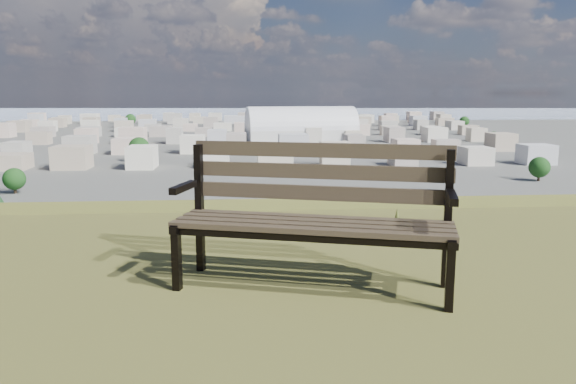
{
  "coord_description": "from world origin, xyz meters",
  "views": [
    {
      "loc": [
        0.93,
        -2.02,
        26.28
      ],
      "look_at": [
        1.36,
        3.49,
        25.3
      ],
      "focal_mm": 35.0,
      "sensor_mm": 36.0,
      "label": 1
    }
  ],
  "objects": [
    {
      "name": "park_bench",
      "position": [
        1.39,
        1.59,
        25.53
      ],
      "size": [
        1.88,
        1.07,
        0.94
      ],
      "rotation": [
        0.0,
        0.0,
        -0.29
      ],
      "color": "#423826",
      "rests_on": "hilltop_mesa"
    },
    {
      "name": "arena",
      "position": [
        32.27,
        307.88,
        5.93
      ],
      "size": [
        62.39,
        32.73,
        25.17
      ],
      "rotation": [
        0.0,
        0.0,
        0.13
      ],
      "color": "silver",
      "rests_on": "ground"
    },
    {
      "name": "city_blocks",
      "position": [
        0.0,
        394.44,
        3.5
      ],
      "size": [
        395.0,
        361.0,
        7.0
      ],
      "color": "beige",
      "rests_on": "ground"
    },
    {
      "name": "city_trees",
      "position": [
        -26.39,
        319.0,
        4.83
      ],
      "size": [
        406.52,
        387.2,
        9.98
      ],
      "color": "#312418",
      "rests_on": "ground"
    },
    {
      "name": "bay_water",
      "position": [
        0.0,
        900.0,
        0.0
      ],
      "size": [
        2400.0,
        700.0,
        0.12
      ],
      "primitive_type": "cube",
      "color": "#92A5B9",
      "rests_on": "ground"
    },
    {
      "name": "far_hills",
      "position": [
        -60.92,
        1402.93,
        25.47
      ],
      "size": [
        2050.0,
        340.0,
        60.0
      ],
      "color": "#8992AA",
      "rests_on": "ground"
    }
  ]
}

